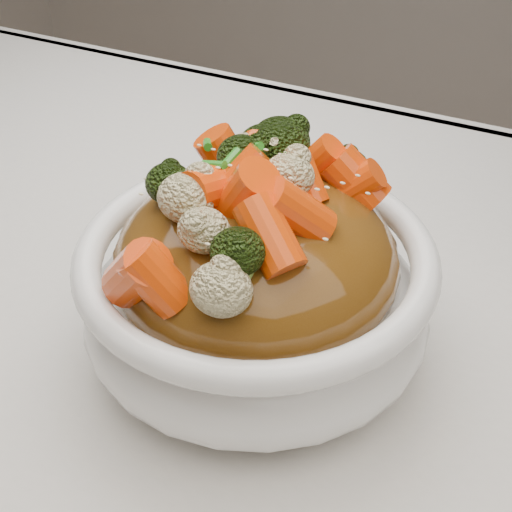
% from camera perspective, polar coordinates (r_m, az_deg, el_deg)
% --- Properties ---
extents(tablecloth, '(1.20, 0.80, 0.04)m').
position_cam_1_polar(tablecloth, '(0.50, -0.30, -9.31)').
color(tablecloth, silver).
rests_on(tablecloth, dining_table).
extents(bowl, '(0.28, 0.28, 0.09)m').
position_cam_1_polar(bowl, '(0.46, -0.00, -3.33)').
color(bowl, white).
rests_on(bowl, tablecloth).
extents(sauce_base, '(0.22, 0.22, 0.10)m').
position_cam_1_polar(sauce_base, '(0.44, -0.00, -0.32)').
color(sauce_base, '#59350F').
rests_on(sauce_base, bowl).
extents(carrots, '(0.22, 0.22, 0.05)m').
position_cam_1_polar(carrots, '(0.40, -0.00, 6.91)').
color(carrots, '#E54307').
rests_on(carrots, sauce_base).
extents(broccoli, '(0.22, 0.22, 0.05)m').
position_cam_1_polar(broccoli, '(0.40, -0.00, 6.79)').
color(broccoli, black).
rests_on(broccoli, sauce_base).
extents(cauliflower, '(0.22, 0.22, 0.04)m').
position_cam_1_polar(cauliflower, '(0.40, -0.00, 6.54)').
color(cauliflower, beige).
rests_on(cauliflower, sauce_base).
extents(scallions, '(0.17, 0.17, 0.02)m').
position_cam_1_polar(scallions, '(0.40, -0.00, 7.04)').
color(scallions, '#267C1C').
rests_on(scallions, sauce_base).
extents(sesame_seeds, '(0.20, 0.20, 0.01)m').
position_cam_1_polar(sesame_seeds, '(0.40, -0.00, 7.04)').
color(sesame_seeds, beige).
rests_on(sesame_seeds, sauce_base).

